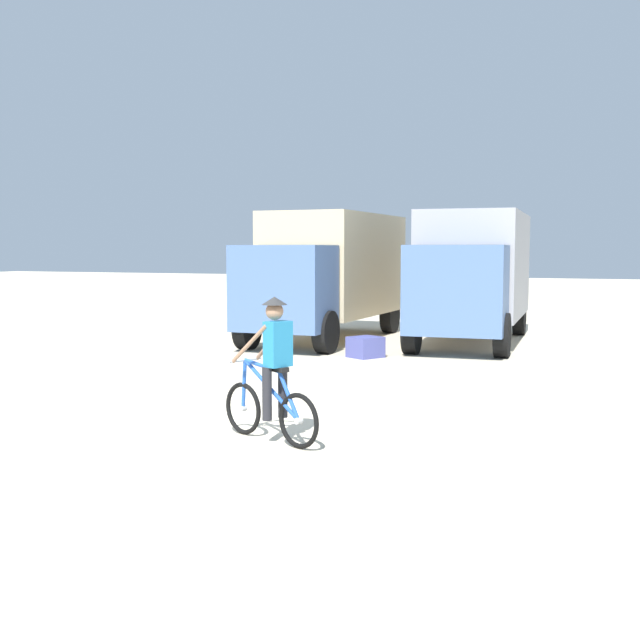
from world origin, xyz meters
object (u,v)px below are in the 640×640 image
object	(u,v)px
supply_crate	(365,347)
cyclist_orange_shirt	(273,375)
box_truck_grey_hauler	(473,270)
box_truck_tan_camper	(328,269)

from	to	relation	value
supply_crate	cyclist_orange_shirt	bearing A→B (deg)	-78.89
box_truck_grey_hauler	cyclist_orange_shirt	size ratio (longest dim) A/B	3.79
cyclist_orange_shirt	box_truck_grey_hauler	bearing A→B (deg)	89.72
supply_crate	box_truck_tan_camper	bearing A→B (deg)	125.24
box_truck_tan_camper	box_truck_grey_hauler	size ratio (longest dim) A/B	0.98
box_truck_grey_hauler	supply_crate	distance (m)	4.41
cyclist_orange_shirt	supply_crate	distance (m)	7.99
box_truck_tan_camper	supply_crate	world-z (taller)	box_truck_tan_camper
box_truck_tan_camper	box_truck_grey_hauler	distance (m)	3.78
box_truck_tan_camper	supply_crate	size ratio (longest dim) A/B	10.25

